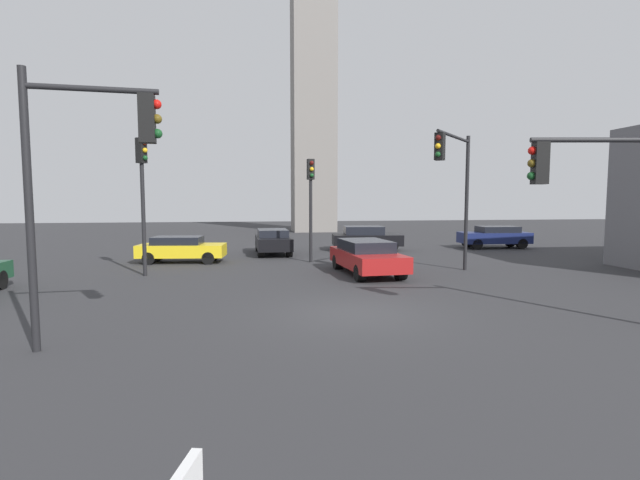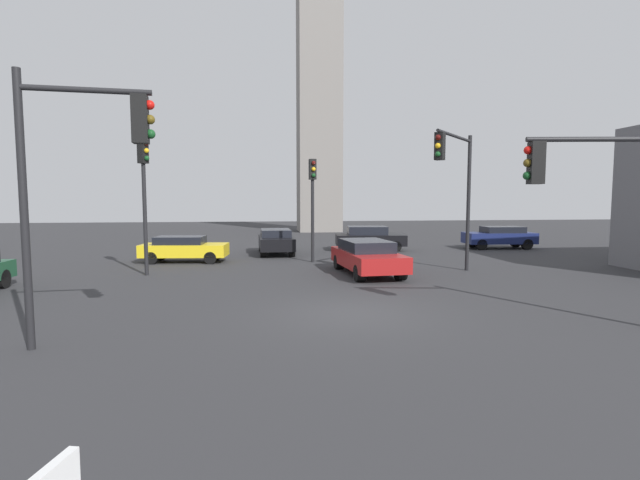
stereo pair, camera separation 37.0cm
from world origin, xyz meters
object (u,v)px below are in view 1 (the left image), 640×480
object	(u,v)px
traffic_light_1	(455,173)
traffic_light_2	(598,187)
car_4	(273,241)
traffic_light_4	(143,181)
car_1	(366,238)
traffic_light_3	(311,191)
car_3	(367,256)
traffic_light_0	(87,159)
car_5	(495,236)
car_0	(181,249)

from	to	relation	value
traffic_light_1	traffic_light_2	xyz separation A→B (m)	(0.06, -7.80, -0.78)
car_4	traffic_light_4	bearing A→B (deg)	-40.12
traffic_light_1	car_1	bearing A→B (deg)	-131.09
traffic_light_3	car_3	bearing A→B (deg)	15.80
car_1	car_3	world-z (taller)	car_1
car_3	traffic_light_0	bearing A→B (deg)	-47.58
car_1	car_5	bearing A→B (deg)	6.41
traffic_light_1	car_1	distance (m)	10.36
traffic_light_2	car_5	size ratio (longest dim) A/B	1.10
traffic_light_3	car_5	distance (m)	13.76
traffic_light_0	traffic_light_2	size ratio (longest dim) A/B	1.18
car_0	car_3	distance (m)	9.51
traffic_light_3	car_4	xyz separation A→B (m)	(-1.70, 3.78, -2.79)
traffic_light_3	car_5	size ratio (longest dim) A/B	1.15
traffic_light_4	traffic_light_1	bearing A→B (deg)	24.87
traffic_light_2	traffic_light_3	bearing A→B (deg)	-58.46
traffic_light_4	car_3	distance (m)	9.62
traffic_light_1	car_5	xyz separation A→B (m)	(7.30, 9.77, -3.43)
car_1	traffic_light_3	bearing A→B (deg)	-124.07
car_3	traffic_light_2	bearing A→B (deg)	17.49
car_1	car_4	world-z (taller)	car_1
traffic_light_3	car_4	bearing A→B (deg)	-164.40
traffic_light_3	traffic_light_4	distance (m)	7.90
traffic_light_4	car_1	bearing A→B (deg)	68.04
traffic_light_1	traffic_light_3	size ratio (longest dim) A/B	1.15
traffic_light_2	traffic_light_4	world-z (taller)	traffic_light_4
car_0	car_4	bearing A→B (deg)	38.45
traffic_light_2	car_5	bearing A→B (deg)	-103.56
car_5	traffic_light_0	bearing A→B (deg)	45.93
car_0	car_1	size ratio (longest dim) A/B	0.99
traffic_light_4	car_5	size ratio (longest dim) A/B	1.26
car_1	traffic_light_0	bearing A→B (deg)	-114.57
traffic_light_0	car_4	bearing A→B (deg)	70.09
traffic_light_4	car_1	size ratio (longest dim) A/B	1.28
traffic_light_0	traffic_light_4	distance (m)	9.56
traffic_light_0	traffic_light_3	bearing A→B (deg)	59.28
car_0	car_5	xyz separation A→B (m)	(18.93, 4.08, 0.07)
traffic_light_2	car_3	xyz separation A→B (m)	(-3.48, 8.66, -2.65)
traffic_light_0	traffic_light_2	distance (m)	11.58
traffic_light_4	car_3	xyz separation A→B (m)	(9.06, -0.89, -3.10)
car_1	car_4	xyz separation A→B (m)	(-5.74, -1.03, -0.02)
traffic_light_0	car_0	bearing A→B (deg)	86.09
traffic_light_3	car_1	distance (m)	6.87
traffic_light_3	traffic_light_0	bearing A→B (deg)	-34.88
traffic_light_2	car_5	distance (m)	19.19
traffic_light_4	car_0	xyz separation A→B (m)	(0.87, 3.94, -3.16)
car_1	traffic_light_1	bearing A→B (deg)	-76.95
traffic_light_0	traffic_light_3	distance (m)	14.12
car_4	traffic_light_3	bearing A→B (deg)	22.72
car_5	traffic_light_3	bearing A→B (deg)	24.19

